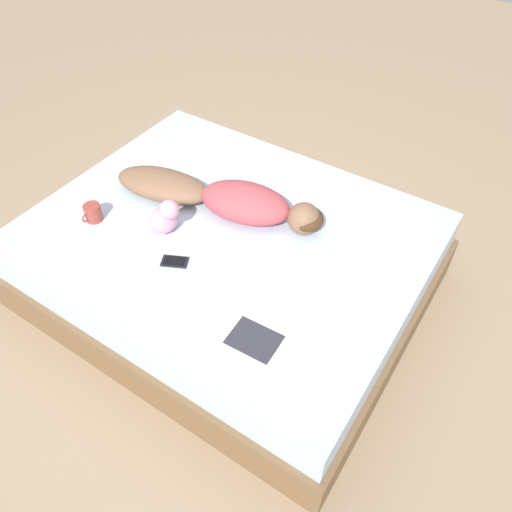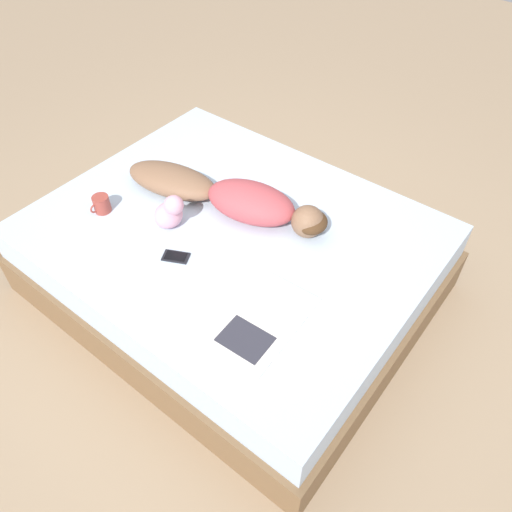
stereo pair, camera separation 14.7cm
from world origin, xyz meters
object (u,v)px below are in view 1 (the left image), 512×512
Objects in this scene: person at (222,198)px; coffee_mug at (93,212)px; open_magazine at (268,320)px; cell_phone at (175,262)px.

person is 10.11× the size of coffee_mug.
coffee_mug reaches higher than open_magazine.
cell_phone is (0.47, 0.04, -0.08)m from person.
open_magazine is 1.20m from coffee_mug.
coffee_mug is (0.46, -0.55, -0.04)m from person.
coffee_mug is 0.80× the size of cell_phone.
open_magazine is (0.52, 0.64, -0.08)m from person.
person is 0.48m from cell_phone.
cell_phone is at bearing -7.41° from person.
person is at bearing -132.07° from open_magazine.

